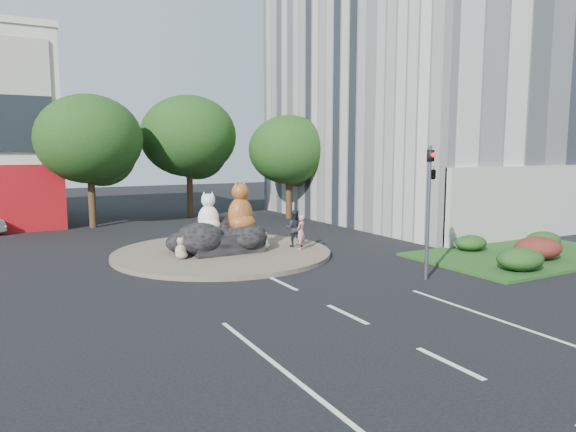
% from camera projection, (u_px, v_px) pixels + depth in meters
% --- Properties ---
extents(ground, '(120.00, 120.00, 0.00)m').
position_uv_depth(ground, '(347.00, 315.00, 15.14)').
color(ground, black).
rests_on(ground, ground).
extents(roundabout_island, '(10.00, 10.00, 0.20)m').
position_uv_depth(roundabout_island, '(223.00, 253.00, 23.83)').
color(roundabout_island, brown).
rests_on(roundabout_island, ground).
extents(rock_plinth, '(3.20, 2.60, 0.90)m').
position_uv_depth(rock_plinth, '(222.00, 241.00, 23.76)').
color(rock_plinth, black).
rests_on(rock_plinth, roundabout_island).
extents(grass_verge, '(10.00, 6.00, 0.12)m').
position_uv_depth(grass_verge, '(525.00, 255.00, 23.45)').
color(grass_verge, '#1E4517').
rests_on(grass_verge, ground).
extents(tree_left, '(6.46, 6.46, 8.27)m').
position_uv_depth(tree_left, '(90.00, 144.00, 31.81)').
color(tree_left, '#382314').
rests_on(tree_left, ground).
extents(tree_mid, '(6.84, 6.84, 8.76)m').
position_uv_depth(tree_mid, '(189.00, 140.00, 36.84)').
color(tree_mid, '#382314').
rests_on(tree_mid, ground).
extents(tree_right, '(5.70, 5.70, 7.30)m').
position_uv_depth(tree_right, '(289.00, 153.00, 36.33)').
color(tree_right, '#382314').
rests_on(tree_right, ground).
extents(hedge_near_green, '(2.00, 1.60, 0.90)m').
position_uv_depth(hedge_near_green, '(520.00, 259.00, 20.22)').
color(hedge_near_green, '#163410').
rests_on(hedge_near_green, grass_verge).
extents(hedge_red, '(2.20, 1.76, 0.99)m').
position_uv_depth(hedge_red, '(538.00, 248.00, 22.27)').
color(hedge_red, '#4F1915').
rests_on(hedge_red, grass_verge).
extents(hedge_mid_green, '(1.80, 1.44, 0.81)m').
position_uv_depth(hedge_mid_green, '(543.00, 240.00, 24.78)').
color(hedge_mid_green, '#163410').
rests_on(hedge_mid_green, grass_verge).
extents(hedge_back_green, '(1.60, 1.28, 0.72)m').
position_uv_depth(hedge_back_green, '(471.00, 243.00, 24.25)').
color(hedge_back_green, '#163410').
rests_on(hedge_back_green, grass_verge).
extents(traffic_light, '(0.44, 1.24, 5.00)m').
position_uv_depth(traffic_light, '(431.00, 183.00, 18.84)').
color(traffic_light, '#595B60').
rests_on(traffic_light, ground).
extents(street_lamp, '(2.34, 0.22, 8.06)m').
position_uv_depth(street_lamp, '(458.00, 156.00, 27.63)').
color(street_lamp, '#595B60').
rests_on(street_lamp, ground).
extents(cat_white, '(1.38, 1.29, 1.86)m').
position_uv_depth(cat_white, '(208.00, 212.00, 23.43)').
color(cat_white, white).
rests_on(cat_white, rock_plinth).
extents(cat_tabby, '(1.70, 1.57, 2.35)m').
position_uv_depth(cat_tabby, '(240.00, 206.00, 23.67)').
color(cat_tabby, '#A26221').
rests_on(cat_tabby, rock_plinth).
extents(kitten_calico, '(0.65, 0.58, 0.97)m').
position_uv_depth(kitten_calico, '(181.00, 248.00, 21.96)').
color(kitten_calico, white).
rests_on(kitten_calico, roundabout_island).
extents(kitten_white, '(0.68, 0.69, 0.87)m').
position_uv_depth(kitten_white, '(264.00, 240.00, 24.25)').
color(kitten_white, white).
rests_on(kitten_white, roundabout_island).
extents(pedestrian_pink, '(0.71, 0.67, 1.64)m').
position_uv_depth(pedestrian_pink, '(301.00, 232.00, 24.00)').
color(pedestrian_pink, tan).
rests_on(pedestrian_pink, roundabout_island).
extents(pedestrian_dark, '(1.10, 1.05, 1.78)m').
position_uv_depth(pedestrian_dark, '(294.00, 228.00, 24.75)').
color(pedestrian_dark, black).
rests_on(pedestrian_dark, roundabout_island).
extents(litter_bin, '(0.48, 0.48, 0.63)m').
position_uv_depth(litter_bin, '(522.00, 263.00, 20.02)').
color(litter_bin, black).
rests_on(litter_bin, grass_verge).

